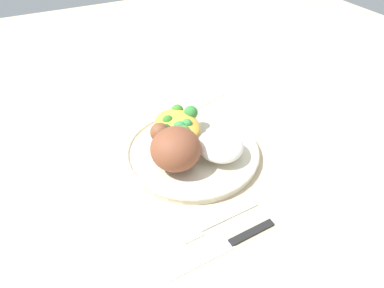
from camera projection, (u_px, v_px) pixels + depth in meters
ground_plane at (192, 155)px, 0.67m from camera, size 2.00×2.00×0.00m
plate at (192, 151)px, 0.66m from camera, size 0.26×0.26×0.02m
roasted_chicken at (175, 148)px, 0.60m from camera, size 0.10×0.09×0.07m
rice_pile at (220, 146)px, 0.63m from camera, size 0.09×0.08×0.04m
mac_cheese_with_broccoli at (178, 125)px, 0.68m from camera, size 0.11×0.10×0.05m
fork at (216, 222)px, 0.54m from camera, size 0.02×0.14×0.01m
knife at (234, 241)px, 0.51m from camera, size 0.02×0.19×0.01m
napkin at (196, 94)px, 0.84m from camera, size 0.12×0.13×0.00m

